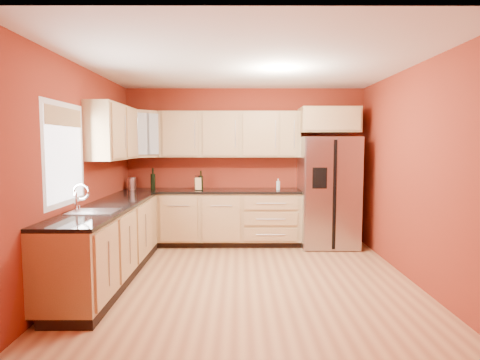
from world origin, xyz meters
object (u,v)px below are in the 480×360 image
Objects in this scene: refrigerator at (328,192)px; knife_block at (198,184)px; soap_dispenser at (278,184)px; wine_bottle_a at (153,179)px; canister_left at (132,184)px.

refrigerator is 9.05× the size of knife_block.
soap_dispenser is (-0.81, 0.04, 0.12)m from refrigerator.
knife_block is at bearing -8.21° from wine_bottle_a.
wine_bottle_a is 0.76m from knife_block.
soap_dispenser is (1.31, 0.02, -0.01)m from knife_block.
canister_left is 0.99× the size of soap_dispenser.
refrigerator is 2.88m from wine_bottle_a.
wine_bottle_a is 1.78× the size of knife_block.
knife_block is at bearing -179.02° from soap_dispenser.
wine_bottle_a is at bearing 177.60° from soap_dispenser.
refrigerator is 5.07× the size of wine_bottle_a.
canister_left is 0.52× the size of wine_bottle_a.
knife_block is 1.08× the size of soap_dispenser.
canister_left is at bearing -164.98° from wine_bottle_a.
soap_dispenser is at bearing 0.06° from canister_left.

